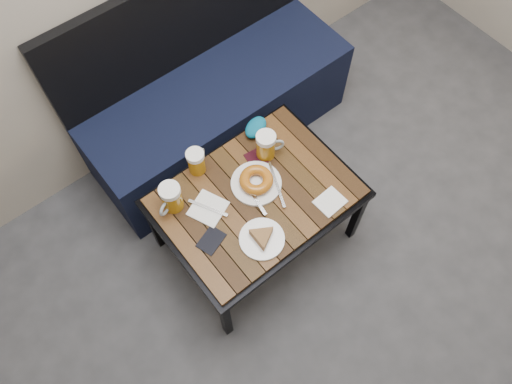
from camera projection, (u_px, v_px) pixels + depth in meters
bench at (215, 104)px, 2.60m from camera, size 1.40×0.50×0.95m
cafe_table at (256, 200)px, 2.16m from camera, size 0.84×0.62×0.47m
beer_mug_left at (171, 198)px, 2.04m from camera, size 0.14×0.11×0.14m
beer_mug_centre at (196, 161)px, 2.13m from camera, size 0.12×0.10×0.13m
beer_mug_right at (266, 145)px, 2.16m from camera, size 0.13×0.11×0.14m
plate_pie at (262, 238)px, 2.01m from camera, size 0.19×0.19×0.05m
plate_bagel at (256, 182)px, 2.13m from camera, size 0.22×0.28×0.06m
napkin_left at (208, 208)px, 2.09m from camera, size 0.18×0.18×0.01m
napkin_right at (330, 202)px, 2.10m from camera, size 0.12×0.11×0.01m
passport_navy at (211, 240)px, 2.02m from camera, size 0.13×0.11×0.01m
passport_burgundy at (257, 160)px, 2.20m from camera, size 0.09×0.12×0.01m
knit_pouch at (256, 127)px, 2.25m from camera, size 0.15×0.12×0.06m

